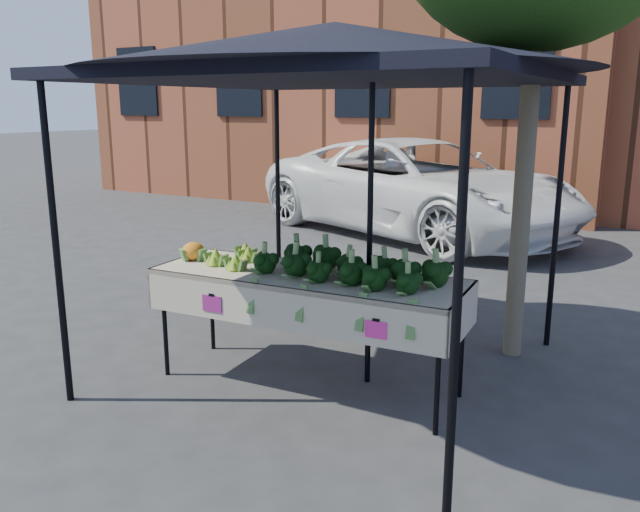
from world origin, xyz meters
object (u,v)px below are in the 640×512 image
at_px(table, 307,331).
at_px(vehicle, 422,58).
at_px(canopy, 334,206).
at_px(street_tree, 530,92).

distance_m(table, vehicle, 6.81).
bearing_deg(vehicle, table, -144.95).
xyz_separation_m(table, canopy, (0.03, 0.37, 0.92)).
xyz_separation_m(canopy, vehicle, (-1.47, 5.82, 1.51)).
height_order(table, street_tree, street_tree).
relative_size(vehicle, street_tree, 1.29).
bearing_deg(canopy, vehicle, 104.17).
height_order(table, vehicle, vehicle).
bearing_deg(street_tree, table, -130.60).
bearing_deg(canopy, table, -94.31).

